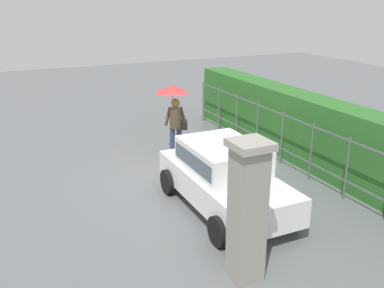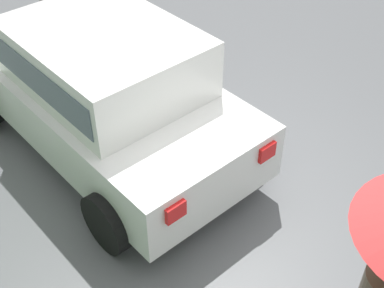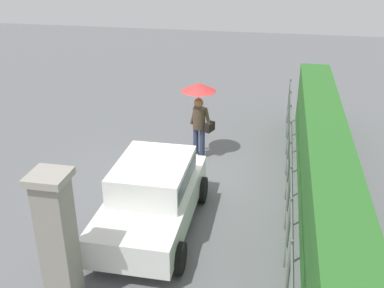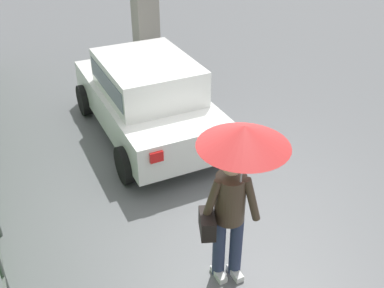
% 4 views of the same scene
% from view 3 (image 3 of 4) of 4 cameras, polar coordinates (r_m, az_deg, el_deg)
% --- Properties ---
extents(ground_plane, '(40.00, 40.00, 0.00)m').
position_cam_3_polar(ground_plane, '(11.57, -3.19, -4.60)').
color(ground_plane, slate).
extents(car, '(3.75, 1.87, 1.48)m').
position_cam_3_polar(car, '(9.47, -4.96, -6.18)').
color(car, white).
rests_on(car, ground).
extents(pedestrian, '(0.94, 0.94, 2.10)m').
position_cam_3_polar(pedestrian, '(12.24, 0.92, 5.11)').
color(pedestrian, '#2D3856').
rests_on(pedestrian, ground).
extents(gate_pillar, '(0.60, 0.60, 2.42)m').
position_cam_3_polar(gate_pillar, '(7.71, -16.46, -11.30)').
color(gate_pillar, gray).
rests_on(gate_pillar, ground).
extents(fence_section, '(11.06, 0.05, 1.50)m').
position_cam_3_polar(fence_section, '(10.05, 12.00, -4.57)').
color(fence_section, '#59605B').
rests_on(fence_section, ground).
extents(hedge_row, '(12.01, 0.90, 1.90)m').
position_cam_3_polar(hedge_row, '(10.05, 16.27, -4.26)').
color(hedge_row, '#2D6B28').
rests_on(hedge_row, ground).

